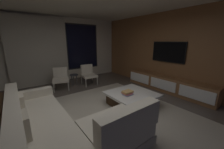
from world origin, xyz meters
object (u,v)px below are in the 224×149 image
(book_stack_on_coffee_table, at_px, (127,93))
(accent_chair_by_curtain, at_px, (61,77))
(sectional_couch, at_px, (60,128))
(side_stool, at_px, (74,77))
(coffee_table, at_px, (132,99))
(media_console, at_px, (167,84))
(accent_chair_near_window, at_px, (88,73))
(mounted_tv, at_px, (168,52))

(book_stack_on_coffee_table, height_order, accent_chair_by_curtain, accent_chair_by_curtain)
(sectional_couch, bearing_deg, side_stool, 64.43)
(accent_chair_by_curtain, bearing_deg, book_stack_on_coffee_table, -68.85)
(coffee_table, relative_size, side_stool, 2.52)
(coffee_table, height_order, accent_chair_by_curtain, accent_chair_by_curtain)
(book_stack_on_coffee_table, distance_m, accent_chair_by_curtain, 2.69)
(coffee_table, relative_size, book_stack_on_coffee_table, 4.14)
(book_stack_on_coffee_table, bearing_deg, media_console, 0.28)
(book_stack_on_coffee_table, height_order, side_stool, book_stack_on_coffee_table)
(sectional_couch, height_order, accent_chair_near_window, sectional_couch)
(accent_chair_near_window, bearing_deg, side_stool, 170.60)
(sectional_couch, xyz_separation_m, accent_chair_by_curtain, (0.82, 2.75, 0.14))
(media_console, bearing_deg, sectional_couch, -176.11)
(side_stool, relative_size, media_console, 0.15)
(sectional_couch, distance_m, accent_chair_near_window, 3.27)
(sectional_couch, bearing_deg, mounted_tv, 6.62)
(accent_chair_by_curtain, distance_m, media_console, 3.81)
(coffee_table, bearing_deg, mounted_tv, 6.08)
(media_console, xyz_separation_m, mounted_tv, (0.18, 0.20, 1.10))
(coffee_table, xyz_separation_m, media_console, (1.74, 0.01, 0.06))
(side_stool, xyz_separation_m, mounted_tv, (2.55, -2.31, 0.98))
(accent_chair_near_window, xyz_separation_m, side_stool, (-0.57, 0.09, -0.06))
(sectional_couch, height_order, media_console, sectional_couch)
(accent_chair_by_curtain, xyz_separation_m, media_console, (2.87, -2.50, -0.18))
(coffee_table, distance_m, mounted_tv, 2.25)
(sectional_couch, xyz_separation_m, book_stack_on_coffee_table, (1.79, 0.24, 0.12))
(mounted_tv, bearing_deg, accent_chair_by_curtain, 143.03)
(book_stack_on_coffee_table, xyz_separation_m, accent_chair_by_curtain, (-0.97, 2.51, 0.02))
(accent_chair_by_curtain, xyz_separation_m, side_stool, (0.50, 0.01, -0.06))
(accent_chair_near_window, bearing_deg, coffee_table, -88.46)
(sectional_couch, height_order, coffee_table, sectional_couch)
(book_stack_on_coffee_table, bearing_deg, accent_chair_by_curtain, 111.15)
(book_stack_on_coffee_table, relative_size, side_stool, 0.61)
(coffee_table, relative_size, accent_chair_near_window, 1.49)
(accent_chair_near_window, xyz_separation_m, mounted_tv, (1.98, -2.22, 0.92))
(coffee_table, xyz_separation_m, accent_chair_near_window, (-0.06, 2.42, 0.25))
(book_stack_on_coffee_table, bearing_deg, side_stool, 100.51)
(sectional_couch, xyz_separation_m, coffee_table, (1.96, 0.25, -0.10))
(accent_chair_near_window, height_order, side_stool, accent_chair_near_window)
(side_stool, height_order, mounted_tv, mounted_tv)
(coffee_table, bearing_deg, accent_chair_near_window, 91.54)
(accent_chair_by_curtain, relative_size, side_stool, 1.70)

